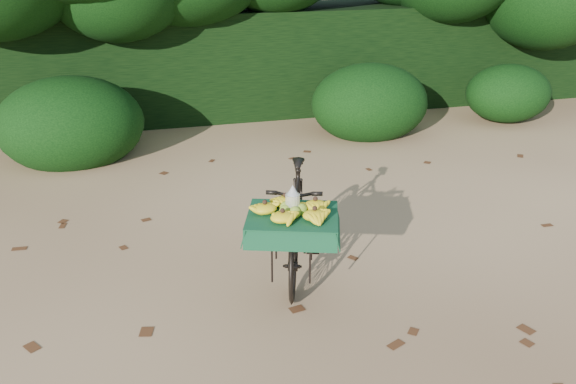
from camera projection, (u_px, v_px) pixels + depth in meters
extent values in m
plane|color=tan|center=(393.00, 280.00, 5.64)|extent=(80.00, 80.00, 0.00)
imported|color=black|center=(296.00, 221.00, 5.63)|extent=(1.00, 1.76, 1.02)
cube|color=black|center=(292.00, 217.00, 4.95)|extent=(0.49, 0.54, 0.03)
cube|color=#16532B|center=(292.00, 215.00, 4.94)|extent=(0.89, 0.82, 0.01)
ellipsoid|color=olive|center=(301.00, 209.00, 4.92)|extent=(0.10, 0.08, 0.11)
ellipsoid|color=olive|center=(296.00, 206.00, 4.97)|extent=(0.10, 0.08, 0.11)
ellipsoid|color=olive|center=(286.00, 207.00, 4.96)|extent=(0.10, 0.08, 0.11)
ellipsoid|color=olive|center=(285.00, 211.00, 4.89)|extent=(0.10, 0.08, 0.11)
ellipsoid|color=olive|center=(295.00, 212.00, 4.87)|extent=(0.10, 0.08, 0.11)
cylinder|color=#EAE5C6|center=(293.00, 203.00, 4.91)|extent=(0.12, 0.12, 0.15)
cube|color=black|center=(250.00, 59.00, 10.89)|extent=(26.00, 1.80, 1.80)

